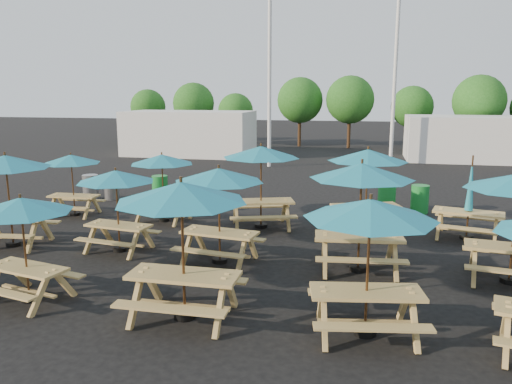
% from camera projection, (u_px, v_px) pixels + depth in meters
% --- Properties ---
extents(ground, '(120.00, 120.00, 0.00)m').
position_uv_depth(ground, '(244.00, 243.00, 13.41)').
color(ground, black).
rests_on(ground, ground).
extents(picnic_unit_1, '(2.49, 2.49, 2.42)m').
position_uv_depth(picnic_unit_1, '(6.00, 167.00, 12.74)').
color(picnic_unit_1, '#A58349').
rests_on(picnic_unit_1, ground).
extents(picnic_unit_2, '(1.95, 1.95, 2.02)m').
position_uv_depth(picnic_unit_2, '(71.00, 162.00, 16.07)').
color(picnic_unit_2, '#A58349').
rests_on(picnic_unit_2, ground).
extents(picnic_unit_3, '(2.27, 2.27, 2.06)m').
position_uv_depth(picnic_unit_3, '(21.00, 211.00, 9.33)').
color(picnic_unit_3, '#A58349').
rests_on(picnic_unit_3, ground).
extents(picnic_unit_4, '(2.18, 2.18, 2.10)m').
position_uv_depth(picnic_unit_4, '(116.00, 181.00, 12.36)').
color(picnic_unit_4, '#A58349').
rests_on(picnic_unit_4, ground).
extents(picnic_unit_5, '(2.19, 2.19, 2.12)m').
position_uv_depth(picnic_unit_5, '(162.00, 163.00, 15.31)').
color(picnic_unit_5, '#A58349').
rests_on(picnic_unit_5, ground).
extents(picnic_unit_6, '(2.31, 2.31, 2.50)m').
position_uv_depth(picnic_unit_6, '(181.00, 200.00, 8.52)').
color(picnic_unit_6, '#A58349').
rests_on(picnic_unit_6, ground).
extents(picnic_unit_7, '(2.39, 2.39, 2.29)m').
position_uv_depth(picnic_unit_7, '(219.00, 180.00, 11.48)').
color(picnic_unit_7, '#A58349').
rests_on(picnic_unit_7, ground).
extents(picnic_unit_8, '(2.87, 2.87, 2.46)m').
position_uv_depth(picnic_unit_8, '(261.00, 156.00, 14.52)').
color(picnic_unit_8, '#A58349').
rests_on(picnic_unit_8, ground).
extents(picnic_unit_9, '(2.48, 2.48, 2.34)m').
position_uv_depth(picnic_unit_9, '(370.00, 217.00, 7.94)').
color(picnic_unit_9, '#A58349').
rests_on(picnic_unit_9, ground).
extents(picnic_unit_10, '(2.52, 2.52, 2.48)m').
position_uv_depth(picnic_unit_10, '(362.00, 177.00, 10.89)').
color(picnic_unit_10, '#A58349').
rests_on(picnic_unit_10, ground).
extents(picnic_unit_11, '(2.87, 2.87, 2.44)m').
position_uv_depth(picnic_unit_11, '(368.00, 160.00, 13.95)').
color(picnic_unit_11, '#A58349').
rests_on(picnic_unit_11, ground).
extents(picnic_unit_14, '(2.14, 1.97, 2.32)m').
position_uv_depth(picnic_unit_14, '(469.00, 205.00, 13.61)').
color(picnic_unit_14, '#A58349').
rests_on(picnic_unit_14, ground).
extents(waste_bin_0, '(0.58, 0.58, 0.94)m').
position_uv_depth(waste_bin_0, '(91.00, 187.00, 18.78)').
color(waste_bin_0, gray).
rests_on(waste_bin_0, ground).
extents(waste_bin_1, '(0.58, 0.58, 0.94)m').
position_uv_depth(waste_bin_1, '(111.00, 187.00, 18.82)').
color(waste_bin_1, gray).
rests_on(waste_bin_1, ground).
extents(waste_bin_2, '(0.58, 0.58, 0.94)m').
position_uv_depth(waste_bin_2, '(160.00, 188.00, 18.58)').
color(waste_bin_2, '#177E2D').
rests_on(waste_bin_2, ground).
extents(waste_bin_3, '(0.58, 0.58, 0.94)m').
position_uv_depth(waste_bin_3, '(387.00, 199.00, 16.63)').
color(waste_bin_3, '#177E2D').
rests_on(waste_bin_3, ground).
extents(waste_bin_4, '(0.58, 0.58, 0.94)m').
position_uv_depth(waste_bin_4, '(420.00, 199.00, 16.68)').
color(waste_bin_4, '#177E2D').
rests_on(waste_bin_4, ground).
extents(mast_0, '(0.20, 0.20, 12.00)m').
position_uv_depth(mast_0, '(270.00, 53.00, 26.07)').
color(mast_0, silver).
rests_on(mast_0, ground).
extents(mast_1, '(0.20, 0.20, 12.00)m').
position_uv_depth(mast_1, '(396.00, 54.00, 26.62)').
color(mast_1, silver).
rests_on(mast_1, ground).
extents(event_tent_0, '(8.00, 4.00, 2.80)m').
position_uv_depth(event_tent_0, '(189.00, 133.00, 32.06)').
color(event_tent_0, silver).
rests_on(event_tent_0, ground).
extents(event_tent_1, '(7.00, 4.00, 2.60)m').
position_uv_depth(event_tent_1, '(468.00, 138.00, 29.47)').
color(event_tent_1, silver).
rests_on(event_tent_1, ground).
extents(tree_0, '(2.80, 2.80, 4.24)m').
position_uv_depth(tree_0, '(148.00, 107.00, 39.99)').
color(tree_0, '#382314').
rests_on(tree_0, ground).
extents(tree_1, '(3.11, 3.11, 4.72)m').
position_uv_depth(tree_1, '(194.00, 103.00, 37.73)').
color(tree_1, '#382314').
rests_on(tree_1, ground).
extents(tree_2, '(2.59, 2.59, 3.93)m').
position_uv_depth(tree_2, '(236.00, 111.00, 36.89)').
color(tree_2, '#382314').
rests_on(tree_2, ground).
extents(tree_3, '(3.36, 3.36, 5.09)m').
position_uv_depth(tree_3, '(300.00, 100.00, 36.79)').
color(tree_3, '#382314').
rests_on(tree_3, ground).
extents(tree_4, '(3.41, 3.41, 5.17)m').
position_uv_depth(tree_4, '(350.00, 100.00, 35.57)').
color(tree_4, '#382314').
rests_on(tree_4, ground).
extents(tree_5, '(2.94, 2.94, 4.45)m').
position_uv_depth(tree_5, '(412.00, 107.00, 35.16)').
color(tree_5, '#382314').
rests_on(tree_5, ground).
extents(tree_6, '(3.38, 3.38, 5.13)m').
position_uv_depth(tree_6, '(479.00, 101.00, 32.53)').
color(tree_6, '#382314').
rests_on(tree_6, ground).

